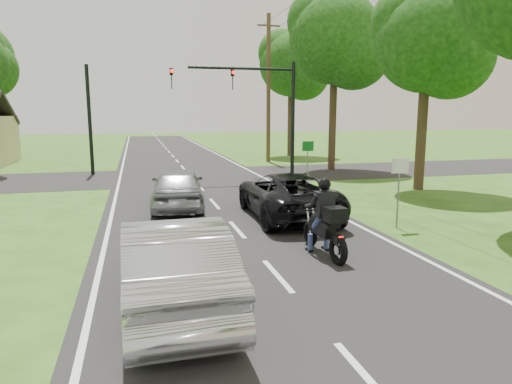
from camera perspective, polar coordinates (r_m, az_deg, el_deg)
ground at (r=9.88m, az=2.69°, el=-10.46°), size 140.00×140.00×0.00m
road at (r=19.35m, az=-6.19°, el=-0.36°), size 8.00×100.00×0.01m
cross_road at (r=25.23m, az=-8.24°, el=1.99°), size 60.00×7.00×0.01m
motorcycle_rider at (r=11.14m, az=8.66°, el=-4.14°), size 0.63×2.24×1.93m
dark_suv at (r=15.14m, az=3.83°, el=-0.31°), size 2.63×5.43×1.49m
silver_sedan at (r=8.28m, az=-10.30°, el=-8.70°), size 1.79×4.93×1.61m
silver_suv at (r=16.61m, az=-9.78°, el=0.56°), size 2.23×4.67×1.54m
traffic_signal at (r=23.65m, az=0.31°, el=11.61°), size 6.38×0.44×6.00m
signal_pole_far at (r=26.95m, az=-20.07°, el=8.39°), size 0.20×0.20×6.00m
utility_pole_far at (r=32.16m, az=1.57°, el=12.85°), size 1.60×0.28×10.00m
sign_white at (r=14.11m, az=17.51°, el=1.96°), size 0.55×0.07×2.12m
sign_green at (r=21.34m, az=6.49°, el=4.90°), size 0.55×0.07×2.12m
tree_row_c at (r=21.82m, az=21.46°, el=16.62°), size 4.80×4.65×8.76m
tree_row_d at (r=28.50m, az=10.62°, el=17.81°), size 5.76×5.58×10.45m
tree_row_e at (r=36.88m, az=4.94°, el=15.16°), size 5.28×5.12×9.61m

